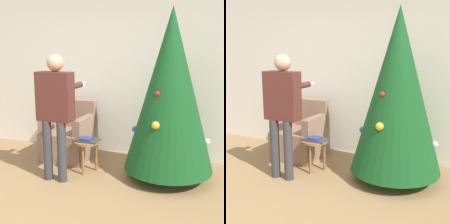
% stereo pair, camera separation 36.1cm
% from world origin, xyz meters
% --- Properties ---
extents(ground_plane, '(14.00, 14.00, 0.00)m').
position_xyz_m(ground_plane, '(0.00, 0.00, 0.00)').
color(ground_plane, '#99754C').
extents(wall_back, '(8.00, 0.06, 2.70)m').
position_xyz_m(wall_back, '(0.00, 2.23, 1.35)').
color(wall_back, silver).
rests_on(wall_back, ground_plane).
extents(christmas_tree, '(1.18, 1.18, 2.25)m').
position_xyz_m(christmas_tree, '(1.05, 1.43, 1.19)').
color(christmas_tree, brown).
rests_on(christmas_tree, ground_plane).
extents(armchair, '(0.70, 0.73, 0.91)m').
position_xyz_m(armchair, '(-0.57, 1.70, 0.33)').
color(armchair, '#93705B').
rests_on(armchair, ground_plane).
extents(person_standing, '(0.48, 0.57, 1.66)m').
position_xyz_m(person_standing, '(-0.34, 0.89, 1.00)').
color(person_standing, '#38383D').
rests_on(person_standing, ground_plane).
extents(side_stool, '(0.38, 0.38, 0.45)m').
position_xyz_m(side_stool, '(-0.07, 1.25, 0.38)').
color(side_stool, olive).
rests_on(side_stool, ground_plane).
extents(laptop, '(0.35, 0.23, 0.02)m').
position_xyz_m(laptop, '(-0.07, 1.25, 0.46)').
color(laptop, '#38383D').
rests_on(laptop, side_stool).
extents(book, '(0.17, 0.16, 0.02)m').
position_xyz_m(book, '(-0.07, 1.25, 0.48)').
color(book, navy).
rests_on(book, laptop).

